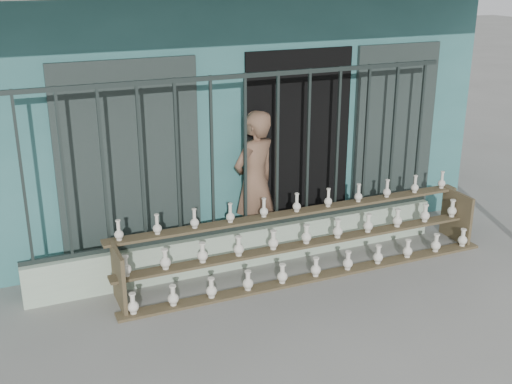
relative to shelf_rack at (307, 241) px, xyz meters
name	(u,v)px	position (x,y,z in m)	size (l,w,h in m)	color
ground	(295,316)	(-0.58, -0.89, -0.36)	(60.00, 60.00, 0.00)	slate
workshop_building	(171,86)	(-0.58, 3.34, 1.26)	(7.40, 6.60, 3.21)	#326B6A
parapet_wall	(246,246)	(-0.58, 0.41, -0.13)	(5.00, 0.20, 0.45)	#A6BEA3
security_fence	(245,154)	(-0.58, 0.41, 0.99)	(5.00, 0.04, 1.80)	#283330
shelf_rack	(307,241)	(0.00, 0.00, 0.00)	(4.50, 0.68, 0.85)	brown
elderly_woman	(255,183)	(-0.33, 0.73, 0.52)	(0.64, 0.42, 1.76)	brown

